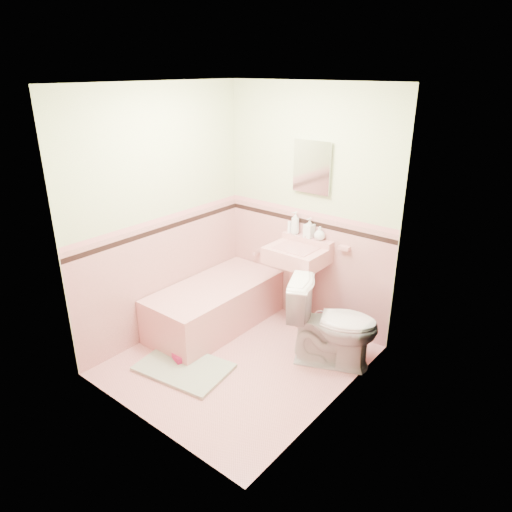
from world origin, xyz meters
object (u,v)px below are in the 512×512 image
Objects in this scene: soap_bottle_mid at (309,228)px; bucket at (322,330)px; sink at (296,288)px; shoe at (178,357)px; toilet at (333,324)px; medicine_cabinet at (312,167)px; soap_bottle_right at (320,233)px; soap_bottle_left at (295,223)px; bathtub at (215,307)px.

bucket is (0.36, -0.24, -0.97)m from soap_bottle_mid.
sink reaches higher than shoe.
toilet is 0.49m from bucket.
medicine_cabinet is (0.00, 0.21, 1.24)m from sink.
shoe is at bearing -107.66° from medicine_cabinet.
sink is at bearing -95.09° from soap_bottle_mid.
medicine_cabinet is 3.53× the size of soap_bottle_right.
medicine_cabinet is 0.67m from soap_bottle_right.
soap_bottle_mid is at bearing 0.00° from soap_bottle_left.
soap_bottle_mid reaches higher than soap_bottle_right.
sink is 0.51m from bucket.
soap_bottle_left is (-0.16, -0.03, -0.60)m from medicine_cabinet.
soap_bottle_left reaches higher than bucket.
soap_bottle_mid is (0.70, 0.71, 0.85)m from bathtub.
bathtub is 10.52× the size of soap_bottle_right.
shoe is at bearing -124.85° from bucket.
sink is at bearing 37.93° from bathtub.
medicine_cabinet reaches higher than toilet.
medicine_cabinet is at bearing 118.14° from soap_bottle_mid.
sink is 6.27× the size of shoe.
toilet is at bearing -46.16° from bucket.
bathtub is 2.98× the size of medicine_cabinet.
bathtub is 1.36m from soap_bottle_right.
soap_bottle_right is (0.13, 0.00, -0.03)m from soap_bottle_mid.
toilet is at bearing -39.42° from soap_bottle_mid.
soap_bottle_mid is 0.94× the size of bucket.
sink is 6.41× the size of soap_bottle_right.
bathtub is 1.64× the size of sink.
medicine_cabinet is at bearing 25.81° from toilet.
soap_bottle_mid is (0.18, 0.00, -0.02)m from soap_bottle_left.
sink is 4.41× the size of soap_bottle_mid.
bucket is (0.37, -0.06, -0.35)m from sink.
soap_bottle_mid reaches higher than shoe.
bathtub is at bearing 123.55° from shoe.
toilet is (0.80, -0.51, -0.68)m from soap_bottle_left.
medicine_cabinet reaches higher than bucket.
soap_bottle_left is at bearing 33.44° from toilet.
bucket is at bearing -45.31° from soap_bottle_right.
soap_bottle_mid is at bearing 146.66° from bucket.
shoe is (-0.61, -1.45, -0.99)m from soap_bottle_right.
bucket is at bearing 19.95° from toilet.
bucket is at bearing -8.45° from sink.
soap_bottle_mid is at bearing 45.57° from bathtub.
sink is 1.10× the size of toilet.
sink is (0.68, 0.53, 0.23)m from bathtub.
shoe is at bearing 106.12° from toilet.
medicine_cabinet reaches higher than sink.
soap_bottle_right reaches higher than toilet.
soap_bottle_left is at bearing 131.71° from sink.
soap_bottle_right is 0.65× the size of bucket.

